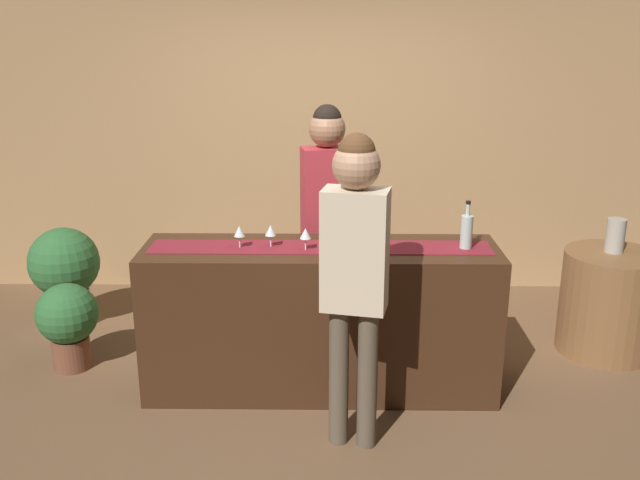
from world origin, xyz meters
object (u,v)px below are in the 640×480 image
object	(u,v)px
wine_glass_far_end	(305,234)
potted_plant_tall	(65,270)
customer_sipping	(355,259)
wine_bottle_amber	(336,227)
wine_glass_mid_counter	(271,231)
potted_plant_small	(68,320)
bartender	(327,201)
wine_glass_near_customer	(239,232)
wine_bottle_clear	(466,231)
vase_on_side_table	(615,235)
round_side_table	(609,302)

from	to	relation	value
wine_glass_far_end	potted_plant_tall	bearing A→B (deg)	151.63
wine_glass_far_end	customer_sipping	bearing A→B (deg)	-64.57
wine_bottle_amber	wine_glass_mid_counter	size ratio (longest dim) A/B	2.10
customer_sipping	potted_plant_small	xyz separation A→B (m)	(-1.91, 0.89, -0.75)
wine_glass_mid_counter	bartender	xyz separation A→B (m)	(0.34, 0.58, 0.04)
potted_plant_tall	wine_glass_near_customer	bearing A→B (deg)	-33.37
bartender	potted_plant_small	world-z (taller)	bartender
potted_plant_tall	potted_plant_small	size ratio (longest dim) A/B	1.29
customer_sipping	potted_plant_tall	xyz separation A→B (m)	(-2.17, 1.61, -0.65)
wine_bottle_amber	potted_plant_small	distance (m)	1.96
wine_bottle_clear	potted_plant_small	world-z (taller)	wine_bottle_clear
customer_sipping	vase_on_side_table	world-z (taller)	customer_sipping
wine_glass_near_customer	potted_plant_small	size ratio (longest dim) A/B	0.24
wine_bottle_amber	customer_sipping	bearing A→B (deg)	-82.70
wine_bottle_clear	wine_glass_far_end	world-z (taller)	wine_bottle_clear
wine_glass_far_end	vase_on_side_table	size ratio (longest dim) A/B	0.60
wine_glass_far_end	vase_on_side_table	distance (m)	2.25
wine_bottle_amber	potted_plant_small	bearing A→B (deg)	174.80
potted_plant_small	wine_glass_far_end	bearing A→B (deg)	-10.62
wine_glass_near_customer	wine_glass_far_end	xyz separation A→B (m)	(0.41, -0.04, 0.00)
customer_sipping	potted_plant_tall	bearing A→B (deg)	155.53
wine_bottle_clear	potted_plant_tall	xyz separation A→B (m)	(-2.88, 0.97, -0.61)
bartender	customer_sipping	bearing A→B (deg)	84.64
wine_bottle_clear	round_side_table	distance (m)	1.47
bartender	potted_plant_small	distance (m)	1.94
vase_on_side_table	customer_sipping	bearing A→B (deg)	-146.34
wine_bottle_amber	wine_glass_mid_counter	world-z (taller)	wine_bottle_amber
wine_bottle_amber	round_side_table	xyz separation A→B (m)	(1.96, 0.48, -0.70)
wine_bottle_clear	vase_on_side_table	world-z (taller)	wine_bottle_clear
bartender	customer_sipping	distance (m)	1.24
wine_glass_near_customer	bartender	distance (m)	0.80
wine_glass_near_customer	wine_glass_far_end	distance (m)	0.41
vase_on_side_table	wine_bottle_clear	bearing A→B (deg)	-152.47
customer_sipping	potted_plant_small	bearing A→B (deg)	167.01
wine_bottle_amber	wine_glass_far_end	distance (m)	0.23
wine_glass_mid_counter	round_side_table	bearing A→B (deg)	13.36
wine_bottle_clear	wine_glass_far_end	xyz separation A→B (m)	(-0.98, -0.05, -0.01)
wine_bottle_amber	wine_bottle_clear	xyz separation A→B (m)	(0.80, -0.09, 0.00)
wine_bottle_amber	wine_glass_mid_counter	xyz separation A→B (m)	(-0.40, -0.08, -0.01)
customer_sipping	bartender	bearing A→B (deg)	109.01
wine_glass_mid_counter	vase_on_side_table	size ratio (longest dim) A/B	0.60
wine_glass_mid_counter	wine_bottle_clear	bearing A→B (deg)	-0.48
wine_glass_far_end	vase_on_side_table	bearing A→B (deg)	17.07
wine_glass_mid_counter	customer_sipping	xyz separation A→B (m)	(0.49, -0.65, 0.04)
wine_glass_far_end	customer_sipping	xyz separation A→B (m)	(0.28, -0.58, 0.04)
wine_glass_near_customer	potted_plant_small	bearing A→B (deg)	167.86
wine_glass_mid_counter	customer_sipping	size ratio (longest dim) A/B	0.08
customer_sipping	round_side_table	bearing A→B (deg)	44.91
wine_bottle_amber	wine_bottle_clear	size ratio (longest dim) A/B	1.00
wine_bottle_amber	wine_glass_near_customer	bearing A→B (deg)	-170.58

